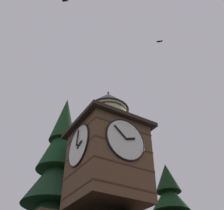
{
  "coord_description": "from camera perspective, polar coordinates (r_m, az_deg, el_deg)",
  "views": [
    {
      "loc": [
        8.38,
        11.21,
        1.82
      ],
      "look_at": [
        0.64,
        -1.37,
        13.11
      ],
      "focal_mm": 43.08,
      "sensor_mm": 36.0,
      "label": 1
    }
  ],
  "objects": [
    {
      "name": "clock_tower",
      "position": [
        16.93,
        -0.96,
        -9.65
      ],
      "size": [
        4.62,
        4.62,
        8.26
      ],
      "color": "brown",
      "rests_on": "building_main"
    },
    {
      "name": "pine_tree_behind",
      "position": [
        18.85,
        -12.36,
        -20.92
      ],
      "size": [
        6.61,
        6.61,
        15.99
      ],
      "color": "#473323",
      "rests_on": "ground_plane"
    },
    {
      "name": "flying_bird_high",
      "position": [
        23.78,
        10.06,
        13.15
      ],
      "size": [
        0.46,
        0.44,
        0.11
      ],
      "color": "black"
    },
    {
      "name": "flying_bird_low",
      "position": [
        20.25,
        -9.77,
        21.17
      ],
      "size": [
        0.52,
        0.57,
        0.16
      ],
      "color": "black"
    }
  ]
}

